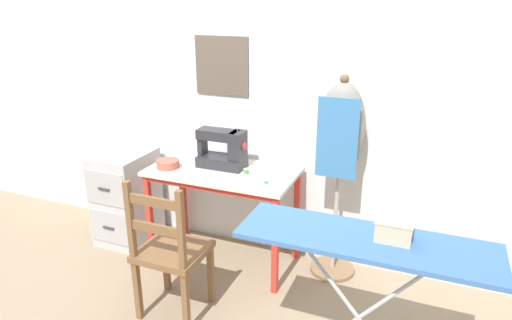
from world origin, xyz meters
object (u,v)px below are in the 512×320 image
at_px(ironing_board, 365,247).
at_px(sewing_machine, 224,150).
at_px(thread_spool_mid_table, 259,168).
at_px(dress_form, 340,140).
at_px(storage_box, 394,229).
at_px(filing_cabinet, 126,197).
at_px(fabric_bowl, 168,164).
at_px(wooden_chair, 170,252).
at_px(thread_spool_near_machine, 246,171).
at_px(scissors, 271,182).

bearing_deg(ironing_board, sewing_machine, 142.50).
bearing_deg(thread_spool_mid_table, dress_form, 7.83).
bearing_deg(storage_box, filing_cabinet, 159.41).
xyz_separation_m(fabric_bowl, filing_cabinet, (-0.50, 0.12, -0.40)).
height_order(wooden_chair, dress_form, dress_form).
bearing_deg(ironing_board, wooden_chair, 172.70).
bearing_deg(thread_spool_near_machine, storage_box, -36.18).
bearing_deg(sewing_machine, scissors, -19.00).
xyz_separation_m(thread_spool_mid_table, filing_cabinet, (-1.13, -0.07, -0.39)).
bearing_deg(ironing_board, thread_spool_near_machine, 139.23).
distance_m(sewing_machine, fabric_bowl, 0.42).
xyz_separation_m(sewing_machine, storage_box, (1.26, -0.84, 0.04)).
height_order(fabric_bowl, thread_spool_near_machine, fabric_bowl).
bearing_deg(storage_box, scissors, 140.65).
bearing_deg(filing_cabinet, scissors, -4.62).
distance_m(scissors, ironing_board, 1.05).
bearing_deg(thread_spool_mid_table, scissors, -48.24).
bearing_deg(filing_cabinet, thread_spool_near_machine, -1.35).
xyz_separation_m(dress_form, storage_box, (0.46, -0.95, -0.09)).
xyz_separation_m(ironing_board, storage_box, (0.12, 0.04, 0.10)).
distance_m(filing_cabinet, ironing_board, 2.24).
bearing_deg(wooden_chair, fabric_bowl, 121.73).
bearing_deg(ironing_board, storage_box, 18.23).
bearing_deg(dress_form, fabric_bowl, -167.29).
bearing_deg(scissors, dress_form, 31.86).
height_order(wooden_chair, filing_cabinet, wooden_chair).
distance_m(thread_spool_mid_table, filing_cabinet, 1.20).
bearing_deg(scissors, sewing_machine, 161.00).
xyz_separation_m(wooden_chair, storage_box, (1.29, -0.11, 0.48)).
distance_m(wooden_chair, ironing_board, 1.24).
height_order(thread_spool_near_machine, storage_box, storage_box).
relative_size(thread_spool_near_machine, thread_spool_mid_table, 1.13).
distance_m(scissors, dress_form, 0.54).
relative_size(wooden_chair, storage_box, 5.55).
xyz_separation_m(fabric_bowl, wooden_chair, (0.35, -0.57, -0.33)).
distance_m(thread_spool_near_machine, dress_form, 0.68).
bearing_deg(filing_cabinet, ironing_board, -22.61).
xyz_separation_m(fabric_bowl, thread_spool_near_machine, (0.57, 0.10, -0.01)).
height_order(sewing_machine, ironing_board, sewing_machine).
height_order(sewing_machine, thread_spool_mid_table, sewing_machine).
relative_size(scissors, storage_box, 0.77).
distance_m(scissors, thread_spool_mid_table, 0.23).
bearing_deg(thread_spool_near_machine, dress_form, 15.51).
xyz_separation_m(thread_spool_near_machine, ironing_board, (0.95, -0.82, 0.06)).
relative_size(scissors, filing_cabinet, 0.17).
height_order(thread_spool_near_machine, wooden_chair, wooden_chair).
relative_size(sewing_machine, thread_spool_near_machine, 8.59).
xyz_separation_m(thread_spool_near_machine, dress_form, (0.61, 0.17, 0.25)).
bearing_deg(fabric_bowl, ironing_board, -25.31).
distance_m(fabric_bowl, scissors, 0.78).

